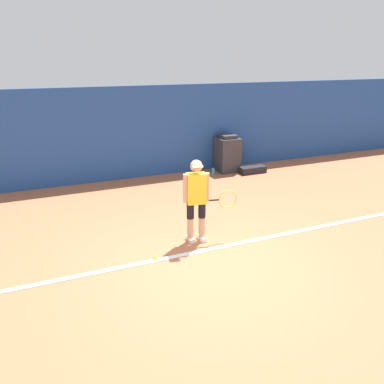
{
  "coord_description": "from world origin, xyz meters",
  "views": [
    {
      "loc": [
        -2.46,
        -5.03,
        3.29
      ],
      "look_at": [
        0.05,
        1.05,
        0.92
      ],
      "focal_mm": 35.0,
      "sensor_mm": 36.0,
      "label": 1
    }
  ],
  "objects": [
    {
      "name": "water_bottle",
      "position": [
        2.2,
        4.6,
        0.1
      ],
      "size": [
        0.08,
        0.08,
        0.22
      ],
      "color": "#33ADD6",
      "rests_on": "ground_plane"
    },
    {
      "name": "tennis_ball",
      "position": [
        -0.88,
        0.47,
        0.03
      ],
      "size": [
        0.07,
        0.07,
        0.07
      ],
      "color": "#D1E533",
      "rests_on": "ground_plane"
    },
    {
      "name": "ground_plane",
      "position": [
        0.0,
        0.0,
        0.0
      ],
      "size": [
        24.0,
        24.0,
        0.0
      ],
      "primitive_type": "plane",
      "color": "#B76642"
    },
    {
      "name": "court_baseline",
      "position": [
        0.0,
        0.42,
        0.01
      ],
      "size": [
        21.6,
        0.1,
        0.01
      ],
      "color": "white",
      "rests_on": "ground_plane"
    },
    {
      "name": "back_wall",
      "position": [
        0.0,
        5.21,
        1.29
      ],
      "size": [
        24.0,
        0.1,
        2.57
      ],
      "color": "#234C99",
      "rests_on": "ground_plane"
    },
    {
      "name": "equipment_bag",
      "position": [
        3.36,
        4.27,
        0.1
      ],
      "size": [
        0.82,
        0.3,
        0.2
      ],
      "color": "black",
      "rests_on": "ground_plane"
    },
    {
      "name": "covered_chair",
      "position": [
        2.74,
        4.77,
        0.54
      ],
      "size": [
        0.63,
        0.66,
        1.12
      ],
      "color": "#333338",
      "rests_on": "ground_plane"
    },
    {
      "name": "tennis_player",
      "position": [
        0.07,
        0.84,
        0.88
      ],
      "size": [
        1.0,
        0.32,
        1.58
      ],
      "rotation": [
        0.0,
        0.0,
        -0.19
      ],
      "color": "tan",
      "rests_on": "ground_plane"
    }
  ]
}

